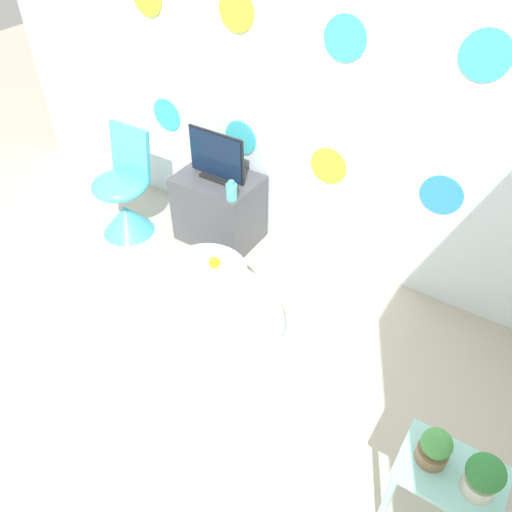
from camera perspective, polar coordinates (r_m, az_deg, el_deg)
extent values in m
plane|color=#BCB29E|center=(2.82, -19.06, -18.99)|extent=(12.00, 12.00, 0.00)
cube|color=white|center=(3.12, 3.72, 21.37)|extent=(4.86, 0.04, 2.60)
cylinder|color=#3DC6D6|center=(3.87, -10.16, 15.58)|extent=(0.24, 0.01, 0.24)
cylinder|color=#3DC6D6|center=(3.49, -1.76, 13.34)|extent=(0.24, 0.01, 0.24)
cylinder|color=#B2D633|center=(3.21, 8.27, 10.12)|extent=(0.24, 0.01, 0.24)
cylinder|color=#2D8CE0|center=(3.02, 20.41, 6.53)|extent=(0.24, 0.01, 0.24)
cylinder|color=#B2D633|center=(3.20, -2.27, 26.20)|extent=(0.24, 0.01, 0.24)
cylinder|color=#3DC6D6|center=(2.89, 10.13, 23.27)|extent=(0.24, 0.01, 0.24)
cylinder|color=#3DC6D6|center=(2.69, 24.77, 20.07)|extent=(0.24, 0.01, 0.24)
cube|color=silver|center=(3.04, -7.04, -9.89)|extent=(1.17, 0.96, 0.01)
ellipsoid|color=white|center=(2.92, -5.58, -5.03)|extent=(1.00, 0.58, 0.50)
cylinder|color=#B2DBEA|center=(2.76, -5.88, -1.73)|extent=(0.47, 0.47, 0.01)
sphere|color=yellow|center=(2.73, -4.78, -0.76)|extent=(0.07, 0.07, 0.07)
sphere|color=yellow|center=(2.71, -4.95, -0.50)|extent=(0.04, 0.04, 0.04)
cone|color=orange|center=(2.70, -5.19, -0.72)|extent=(0.02, 0.02, 0.02)
cone|color=#4CC6DB|center=(3.85, -14.53, 4.14)|extent=(0.38, 0.38, 0.23)
ellipsoid|color=#4CC6DB|center=(3.69, -15.30, 7.82)|extent=(0.40, 0.40, 0.14)
cube|color=#4CC6DB|center=(3.68, -14.17, 11.45)|extent=(0.34, 0.09, 0.39)
cube|color=#4C4C51|center=(3.60, -4.23, 5.44)|extent=(0.56, 0.42, 0.52)
cube|color=white|center=(3.42, -6.30, 5.03)|extent=(0.48, 0.01, 0.14)
cube|color=black|center=(3.45, -4.44, 9.06)|extent=(0.22, 0.12, 0.02)
cube|color=black|center=(3.37, -4.54, 11.45)|extent=(0.43, 0.01, 0.33)
cube|color=#0F1E38|center=(3.36, -4.64, 11.38)|extent=(0.41, 0.01, 0.31)
cylinder|color=#51B2AD|center=(3.20, -2.82, 7.34)|extent=(0.07, 0.07, 0.11)
cylinder|color=#51B2AD|center=(3.17, -2.86, 8.35)|extent=(0.04, 0.04, 0.03)
cube|color=#99E0D8|center=(2.27, 21.45, -22.15)|extent=(0.41, 0.30, 0.02)
cylinder|color=#99E0D8|center=(2.39, 14.74, -25.26)|extent=(0.03, 0.03, 0.41)
cylinder|color=#99E0D8|center=(2.51, 16.92, -20.66)|extent=(0.03, 0.03, 0.41)
cylinder|color=#99E0D8|center=(2.53, 25.13, -23.62)|extent=(0.03, 0.03, 0.41)
cylinder|color=#8C6B4C|center=(2.23, 19.44, -20.59)|extent=(0.12, 0.12, 0.07)
sphere|color=#4C9E4C|center=(2.16, 19.96, -19.50)|extent=(0.12, 0.12, 0.12)
cylinder|color=beige|center=(2.22, 24.04, -22.78)|extent=(0.12, 0.12, 0.08)
sphere|color=#2D7A38|center=(2.14, 24.80, -21.56)|extent=(0.14, 0.14, 0.14)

